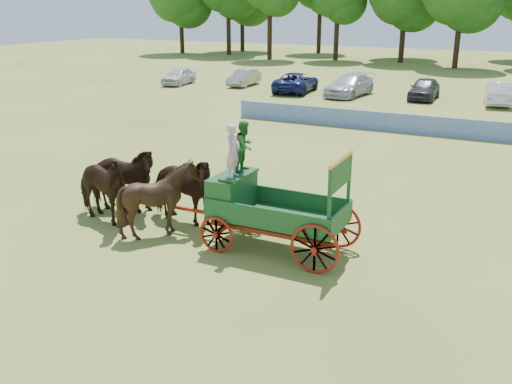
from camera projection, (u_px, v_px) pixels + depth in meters
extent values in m
plane|color=#9C9246|center=(391.00, 282.00, 14.71)|extent=(160.00, 160.00, 0.00)
imported|color=black|center=(99.00, 188.00, 18.40)|extent=(2.95, 1.79, 2.32)
imported|color=black|center=(121.00, 179.00, 19.33)|extent=(2.93, 1.72, 2.32)
imported|color=black|center=(160.00, 199.00, 17.38)|extent=(2.34, 2.14, 2.33)
imported|color=black|center=(180.00, 189.00, 18.31)|extent=(2.84, 1.48, 2.32)
cube|color=#9E1B0F|center=(232.00, 222.00, 17.09)|extent=(0.12, 2.00, 0.12)
cube|color=#9E1B0F|center=(327.00, 240.00, 15.81)|extent=(0.12, 2.00, 0.12)
cube|color=#9E1B0F|center=(270.00, 233.00, 15.94)|extent=(3.80, 0.10, 0.12)
cube|color=#9E1B0F|center=(286.00, 221.00, 16.87)|extent=(3.80, 0.10, 0.12)
cube|color=#9E1B0F|center=(207.00, 213.00, 17.42)|extent=(2.80, 0.09, 0.09)
cube|color=#1B5128|center=(278.00, 218.00, 16.32)|extent=(3.80, 1.80, 0.10)
cube|color=#1B5128|center=(265.00, 218.00, 15.48)|extent=(3.80, 0.06, 0.55)
cube|color=#1B5128|center=(290.00, 199.00, 16.97)|extent=(3.80, 0.06, 0.55)
cube|color=#1B5128|center=(341.00, 219.00, 15.42)|extent=(0.06, 1.80, 0.55)
cube|color=#1B5128|center=(232.00, 192.00, 16.79)|extent=(0.85, 1.70, 1.05)
cube|color=#1B5128|center=(239.00, 175.00, 16.50)|extent=(0.55, 1.50, 0.08)
cube|color=#1B5128|center=(221.00, 197.00, 17.01)|extent=(0.10, 1.60, 0.65)
cube|color=#1B5128|center=(226.00, 207.00, 17.03)|extent=(0.55, 1.60, 0.06)
cube|color=#1B5128|center=(329.00, 204.00, 14.57)|extent=(0.08, 0.08, 1.80)
cube|color=#1B5128|center=(349.00, 187.00, 15.93)|extent=(0.08, 0.08, 1.80)
cube|color=#1B5128|center=(340.00, 174.00, 15.06)|extent=(0.07, 1.75, 0.75)
cube|color=gold|center=(341.00, 159.00, 14.94)|extent=(0.08, 1.80, 0.09)
cube|color=gold|center=(339.00, 174.00, 15.08)|extent=(0.02, 1.30, 0.12)
torus|color=#9E1B0F|center=(216.00, 235.00, 16.30)|extent=(1.09, 0.09, 1.09)
torus|color=#9E1B0F|center=(247.00, 214.00, 17.91)|extent=(1.09, 0.09, 1.09)
torus|color=#9E1B0F|center=(315.00, 249.00, 14.97)|extent=(1.39, 0.09, 1.39)
torus|color=#9E1B0F|center=(338.00, 225.00, 16.58)|extent=(1.39, 0.09, 1.39)
imported|color=#D5A3BA|center=(233.00, 151.00, 15.95)|extent=(0.36, 0.55, 1.51)
imported|color=#256529|center=(245.00, 146.00, 16.55)|extent=(0.56, 0.72, 1.48)
cube|color=#1D369E|center=(457.00, 128.00, 30.23)|extent=(26.00, 0.08, 1.05)
imported|color=silver|center=(179.00, 76.00, 50.00)|extent=(2.25, 4.49, 1.47)
imported|color=gray|center=(244.00, 78.00, 49.23)|extent=(1.65, 4.26, 1.39)
imported|color=navy|center=(296.00, 82.00, 45.74)|extent=(3.17, 5.87, 1.56)
imported|color=silver|center=(350.00, 85.00, 43.83)|extent=(2.90, 5.82, 1.62)
imported|color=#333338|center=(424.00, 89.00, 42.32)|extent=(1.99, 4.68, 1.58)
imported|color=silver|center=(498.00, 93.00, 40.04)|extent=(2.33, 5.05, 1.61)
cylinder|color=#382314|center=(182.00, 36.00, 80.51)|extent=(0.60, 0.60, 4.68)
cylinder|color=#382314|center=(229.00, 34.00, 78.27)|extent=(0.60, 0.60, 5.53)
cylinder|color=#382314|center=(270.00, 37.00, 71.85)|extent=(0.60, 0.60, 5.52)
cylinder|color=#382314|center=(336.00, 40.00, 70.93)|extent=(0.60, 0.60, 4.81)
cylinder|color=#382314|center=(402.00, 42.00, 68.02)|extent=(0.60, 0.60, 4.73)
cylinder|color=#382314|center=(457.00, 45.00, 61.95)|extent=(0.60, 0.60, 4.87)
cylinder|color=#382314|center=(242.00, 34.00, 83.82)|extent=(0.60, 0.60, 4.94)
cylinder|color=#382314|center=(319.00, 33.00, 80.88)|extent=(0.60, 0.60, 5.65)
cylinder|color=#382314|center=(403.00, 36.00, 73.91)|extent=(0.60, 0.60, 5.49)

